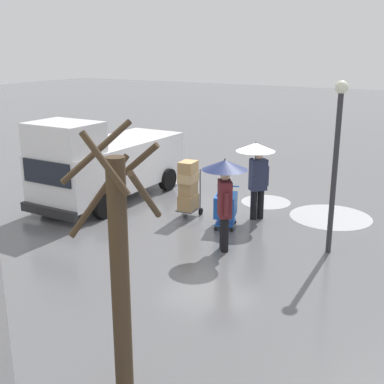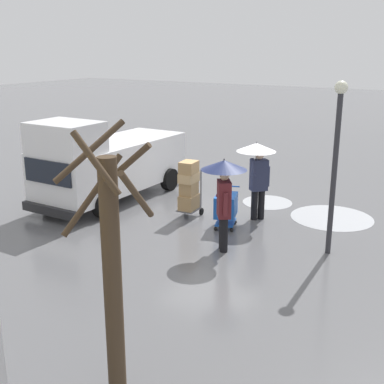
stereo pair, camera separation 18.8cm
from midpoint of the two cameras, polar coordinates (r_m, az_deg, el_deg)
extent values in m
plane|color=#5B5B5E|center=(14.07, 1.90, -2.55)|extent=(90.00, 90.00, 0.00)
cylinder|color=#999BA0|center=(15.31, 8.06, -1.12)|extent=(1.49, 1.49, 0.01)
cylinder|color=#999BA0|center=(14.35, 15.14, -2.74)|extent=(2.23, 2.23, 0.01)
cylinder|color=#ADAFB5|center=(17.80, -2.84, 1.52)|extent=(1.49, 1.49, 0.01)
cube|color=white|center=(15.50, -9.50, 3.08)|extent=(2.01, 5.22, 1.40)
cube|color=white|center=(13.90, -14.73, 5.97)|extent=(1.85, 1.42, 0.84)
cube|color=black|center=(13.58, -16.62, 2.11)|extent=(1.66, 0.07, 0.63)
cube|color=#232326|center=(13.84, -16.39, -2.15)|extent=(1.96, 0.18, 0.24)
cylinder|color=black|center=(13.88, -10.49, -1.53)|extent=(0.25, 0.72, 0.72)
cylinder|color=black|center=(15.20, -16.10, -0.34)|extent=(0.25, 0.72, 0.72)
cylinder|color=black|center=(16.34, -3.13, 1.45)|extent=(0.25, 0.72, 0.72)
cylinder|color=black|center=(17.47, -8.50, 2.28)|extent=(0.25, 0.72, 0.72)
cube|color=#1951B2|center=(12.93, 3.44, -1.50)|extent=(0.73, 0.88, 0.56)
cube|color=#1951B2|center=(13.08, 3.41, -3.42)|extent=(0.66, 0.80, 0.04)
cylinder|color=#1951B2|center=(13.21, 3.74, 0.70)|extent=(0.56, 0.21, 0.04)
sphere|color=black|center=(12.80, 4.12, -4.31)|extent=(0.10, 0.10, 0.10)
sphere|color=black|center=(12.86, 2.28, -4.19)|extent=(0.10, 0.10, 0.10)
sphere|color=black|center=(13.36, 4.48, -3.41)|extent=(0.10, 0.10, 0.10)
sphere|color=black|center=(13.42, 2.72, -3.29)|extent=(0.10, 0.10, 0.10)
cylinder|color=navy|center=(12.82, 3.03, -1.19)|extent=(0.15, 0.29, 0.69)
cube|color=#515156|center=(13.79, -0.83, -2.00)|extent=(0.51, 0.63, 0.03)
cylinder|color=#515156|center=(13.79, 0.55, 0.39)|extent=(0.04, 0.04, 1.10)
cylinder|color=#515156|center=(13.99, -1.07, 0.62)|extent=(0.04, 0.04, 1.10)
cylinder|color=black|center=(13.98, 0.62, -2.24)|extent=(0.06, 0.20, 0.20)
cylinder|color=black|center=(14.19, -1.12, -1.96)|extent=(0.06, 0.20, 0.20)
cube|color=#A37F51|center=(13.73, -0.83, -1.15)|extent=(0.47, 0.62, 0.40)
cube|color=#A37F51|center=(13.62, -0.84, 0.39)|extent=(0.42, 0.49, 0.37)
cube|color=tan|center=(13.54, -0.84, 1.65)|extent=(0.42, 0.58, 0.25)
cube|color=#A37F51|center=(13.47, -0.85, 2.83)|extent=(0.45, 0.55, 0.32)
cylinder|color=black|center=(13.73, 7.42, -1.37)|extent=(0.18, 0.18, 0.82)
cylinder|color=black|center=(13.65, 6.64, -1.45)|extent=(0.18, 0.18, 0.82)
cube|color=#282D47|center=(13.46, 7.15, 1.96)|extent=(0.51, 0.51, 0.84)
sphere|color=beige|center=(13.34, 7.23, 4.20)|extent=(0.22, 0.22, 0.22)
cylinder|color=#282D47|center=(13.57, 8.16, 1.82)|extent=(0.10, 0.10, 0.55)
cylinder|color=#282D47|center=(13.32, 6.50, 2.80)|extent=(0.29, 0.28, 0.50)
cylinder|color=#333338|center=(13.33, 6.81, 3.51)|extent=(0.02, 0.02, 0.86)
cone|color=white|center=(13.26, 6.87, 5.11)|extent=(1.04, 1.04, 0.22)
sphere|color=#333338|center=(13.23, 6.89, 5.66)|extent=(0.04, 0.04, 0.04)
cube|color=black|center=(13.63, 6.84, 2.32)|extent=(0.32, 0.33, 0.44)
cylinder|color=black|center=(11.47, 3.28, -4.88)|extent=(0.18, 0.18, 0.82)
cylinder|color=black|center=(11.65, 3.15, -4.53)|extent=(0.18, 0.18, 0.82)
cube|color=#5B1E23|center=(11.29, 3.28, -0.77)|extent=(0.48, 0.52, 0.84)
sphere|color=beige|center=(11.14, 3.33, 1.88)|extent=(0.22, 0.22, 0.22)
cylinder|color=#5B1E23|center=(11.06, 3.46, -1.41)|extent=(0.10, 0.10, 0.55)
cylinder|color=#5B1E23|center=(11.39, 3.07, 0.55)|extent=(0.31, 0.25, 0.50)
cylinder|color=#333338|center=(11.28, 3.24, 1.22)|extent=(0.02, 0.02, 0.86)
cone|color=navy|center=(11.18, 3.27, 3.10)|extent=(1.04, 1.04, 0.22)
sphere|color=#333338|center=(11.16, 3.28, 3.75)|extent=(0.04, 0.04, 0.04)
cylinder|color=#423323|center=(6.45, -8.99, -10.57)|extent=(0.24, 0.24, 3.32)
cylinder|color=#423323|center=(5.67, -10.82, 3.18)|extent=(0.59, 0.22, 0.74)
cylinder|color=#423323|center=(6.40, -11.32, -0.37)|extent=(0.40, 0.87, 0.96)
cylinder|color=#423323|center=(6.32, -11.63, 4.57)|extent=(0.48, 0.94, 0.72)
cylinder|color=#423323|center=(6.28, -8.02, 2.62)|extent=(0.81, 0.25, 0.72)
cylinder|color=#423323|center=(5.84, -6.25, -0.42)|extent=(0.23, 0.81, 0.77)
cylinder|color=#2D2D33|center=(11.41, 15.44, 1.77)|extent=(0.12, 0.12, 3.60)
sphere|color=#EAEACC|center=(11.10, 16.20, 11.39)|extent=(0.28, 0.28, 0.28)
camera|label=1|loc=(0.09, -90.43, -0.13)|focal=46.82mm
camera|label=2|loc=(0.09, 89.57, 0.13)|focal=46.82mm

